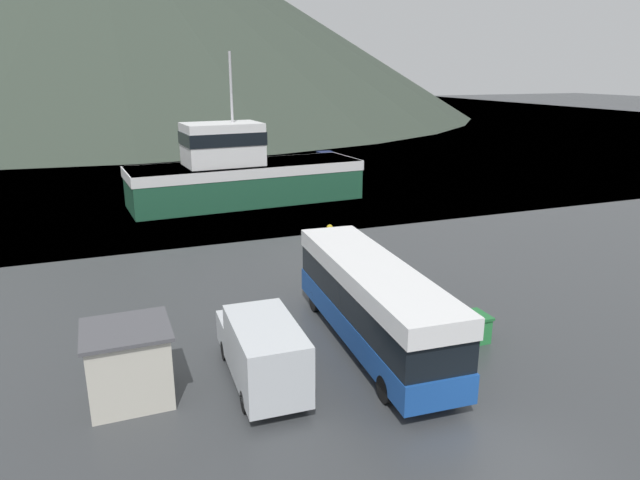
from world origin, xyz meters
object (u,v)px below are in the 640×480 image
object	(u,v)px
dock_kiosk	(129,363)
small_boat	(332,158)
tour_bus	(372,300)
storage_bin	(473,327)
fishing_boat	(242,173)
delivery_van	(262,349)

from	to	relation	value
dock_kiosk	small_boat	bearing A→B (deg)	60.01
tour_bus	storage_bin	bearing A→B (deg)	-12.55
storage_bin	small_boat	bearing A→B (deg)	74.40
tour_bus	small_boat	world-z (taller)	tour_bus
tour_bus	fishing_boat	bearing A→B (deg)	90.50
storage_bin	dock_kiosk	distance (m)	12.75
delivery_van	tour_bus	bearing A→B (deg)	16.59
tour_bus	storage_bin	world-z (taller)	tour_bus
delivery_van	dock_kiosk	size ratio (longest dim) A/B	2.16
delivery_van	small_boat	distance (m)	48.50
delivery_van	dock_kiosk	world-z (taller)	dock_kiosk
tour_bus	fishing_boat	world-z (taller)	fishing_boat
storage_bin	small_boat	size ratio (longest dim) A/B	0.16
tour_bus	small_boat	distance (m)	45.59
delivery_van	storage_bin	size ratio (longest dim) A/B	5.05
fishing_boat	dock_kiosk	size ratio (longest dim) A/B	6.88
small_boat	storage_bin	bearing A→B (deg)	79.17
storage_bin	dock_kiosk	size ratio (longest dim) A/B	0.43
delivery_van	small_boat	world-z (taller)	delivery_van
tour_bus	fishing_boat	size ratio (longest dim) A/B	0.59
fishing_boat	small_boat	size ratio (longest dim) A/B	2.56
storage_bin	dock_kiosk	world-z (taller)	dock_kiosk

